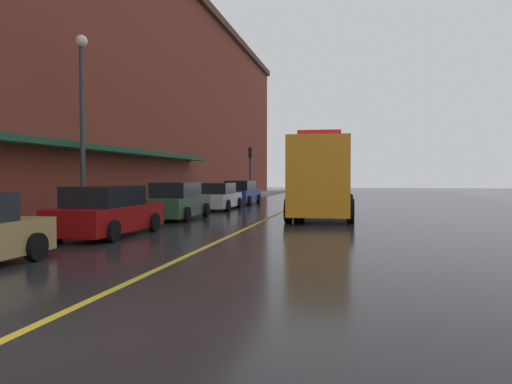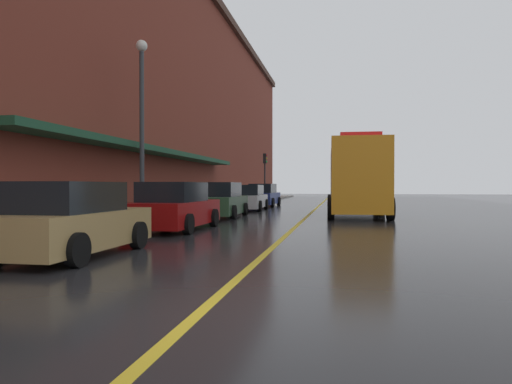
{
  "view_description": "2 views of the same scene",
  "coord_description": "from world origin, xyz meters",
  "px_view_note": "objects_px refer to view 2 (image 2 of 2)",
  "views": [
    {
      "loc": [
        4.02,
        -4.73,
        1.9
      ],
      "look_at": [
        -1.66,
        22.1,
        1.04
      ],
      "focal_mm": 34.17,
      "sensor_mm": 36.0,
      "label": 1
    },
    {
      "loc": [
        1.62,
        -5.36,
        1.48
      ],
      "look_at": [
        -2.13,
        15.09,
        1.21
      ],
      "focal_mm": 32.71,
      "sensor_mm": 36.0,
      "label": 2
    }
  ],
  "objects_px": {
    "parked_car_1": "(175,207)",
    "parked_car_3": "(248,198)",
    "parked_car_0": "(70,221)",
    "parked_car_4": "(263,196)",
    "parked_car_2": "(221,201)",
    "traffic_light_near": "(265,168)",
    "utility_truck": "(357,179)",
    "parking_meter_0": "(210,194)",
    "parking_meter_1": "(248,191)",
    "street_lamp_left": "(142,110)",
    "parking_meter_2": "(64,202)"
  },
  "relations": [
    {
      "from": "utility_truck",
      "to": "parking_meter_2",
      "type": "xyz_separation_m",
      "value": [
        -7.71,
        -12.74,
        -0.74
      ]
    },
    {
      "from": "parked_car_1",
      "to": "traffic_light_near",
      "type": "distance_m",
      "value": 27.48
    },
    {
      "from": "parked_car_3",
      "to": "parked_car_4",
      "type": "relative_size",
      "value": 1.1
    },
    {
      "from": "parked_car_1",
      "to": "parked_car_3",
      "type": "distance_m",
      "value": 12.73
    },
    {
      "from": "parking_meter_1",
      "to": "traffic_light_near",
      "type": "bearing_deg",
      "value": 89.53
    },
    {
      "from": "parked_car_1",
      "to": "parking_meter_2",
      "type": "xyz_separation_m",
      "value": [
        -1.48,
        -4.1,
        0.3
      ]
    },
    {
      "from": "parked_car_1",
      "to": "street_lamp_left",
      "type": "distance_m",
      "value": 4.64
    },
    {
      "from": "parked_car_3",
      "to": "traffic_light_near",
      "type": "height_order",
      "value": "traffic_light_near"
    },
    {
      "from": "parked_car_3",
      "to": "street_lamp_left",
      "type": "bearing_deg",
      "value": 167.21
    },
    {
      "from": "street_lamp_left",
      "to": "parking_meter_1",
      "type": "bearing_deg",
      "value": 88.08
    },
    {
      "from": "parked_car_0",
      "to": "parked_car_1",
      "type": "bearing_deg",
      "value": -1.08
    },
    {
      "from": "parked_car_3",
      "to": "parking_meter_2",
      "type": "bearing_deg",
      "value": 173.06
    },
    {
      "from": "parked_car_1",
      "to": "street_lamp_left",
      "type": "height_order",
      "value": "street_lamp_left"
    },
    {
      "from": "parked_car_1",
      "to": "parked_car_2",
      "type": "bearing_deg",
      "value": 0.81
    },
    {
      "from": "parked_car_3",
      "to": "utility_truck",
      "type": "xyz_separation_m",
      "value": [
        6.28,
        -4.09,
        1.07
      ]
    },
    {
      "from": "parked_car_3",
      "to": "parked_car_4",
      "type": "xyz_separation_m",
      "value": [
        -0.03,
        5.67,
        0.04
      ]
    },
    {
      "from": "parking_meter_1",
      "to": "traffic_light_near",
      "type": "relative_size",
      "value": 0.31
    },
    {
      "from": "parking_meter_0",
      "to": "parked_car_3",
      "type": "bearing_deg",
      "value": 67.29
    },
    {
      "from": "parked_car_1",
      "to": "traffic_light_near",
      "type": "xyz_separation_m",
      "value": [
        -1.42,
        27.34,
        2.4
      ]
    },
    {
      "from": "parked_car_3",
      "to": "traffic_light_near",
      "type": "distance_m",
      "value": 14.88
    },
    {
      "from": "utility_truck",
      "to": "traffic_light_near",
      "type": "xyz_separation_m",
      "value": [
        -7.65,
        18.7,
        1.36
      ]
    },
    {
      "from": "parked_car_0",
      "to": "parking_meter_2",
      "type": "xyz_separation_m",
      "value": [
        -1.34,
        1.87,
        0.32
      ]
    },
    {
      "from": "parked_car_0",
      "to": "traffic_light_near",
      "type": "height_order",
      "value": "traffic_light_near"
    },
    {
      "from": "parked_car_1",
      "to": "parked_car_2",
      "type": "height_order",
      "value": "parked_car_2"
    },
    {
      "from": "parked_car_2",
      "to": "traffic_light_near",
      "type": "relative_size",
      "value": 1.07
    },
    {
      "from": "parking_meter_2",
      "to": "parked_car_4",
      "type": "bearing_deg",
      "value": 86.43
    },
    {
      "from": "parked_car_0",
      "to": "parking_meter_0",
      "type": "distance_m",
      "value": 15.34
    },
    {
      "from": "parking_meter_2",
      "to": "traffic_light_near",
      "type": "distance_m",
      "value": 31.51
    },
    {
      "from": "parking_meter_0",
      "to": "parking_meter_1",
      "type": "height_order",
      "value": "same"
    },
    {
      "from": "parked_car_1",
      "to": "parking_meter_2",
      "type": "height_order",
      "value": "parked_car_1"
    },
    {
      "from": "street_lamp_left",
      "to": "traffic_light_near",
      "type": "relative_size",
      "value": 1.61
    },
    {
      "from": "parked_car_4",
      "to": "traffic_light_near",
      "type": "xyz_separation_m",
      "value": [
        -1.34,
        8.94,
        2.39
      ]
    },
    {
      "from": "parked_car_0",
      "to": "parked_car_2",
      "type": "distance_m",
      "value": 12.34
    },
    {
      "from": "utility_truck",
      "to": "parking_meter_1",
      "type": "height_order",
      "value": "utility_truck"
    },
    {
      "from": "parked_car_1",
      "to": "parking_meter_0",
      "type": "distance_m",
      "value": 9.42
    },
    {
      "from": "parked_car_0",
      "to": "parking_meter_1",
      "type": "distance_m",
      "value": 25.87
    },
    {
      "from": "parked_car_3",
      "to": "street_lamp_left",
      "type": "distance_m",
      "value": 11.53
    },
    {
      "from": "parked_car_0",
      "to": "parked_car_4",
      "type": "bearing_deg",
      "value": 0.08
    },
    {
      "from": "parked_car_0",
      "to": "parking_meter_0",
      "type": "bearing_deg",
      "value": 5.25
    },
    {
      "from": "parking_meter_1",
      "to": "traffic_light_near",
      "type": "height_order",
      "value": "traffic_light_near"
    },
    {
      "from": "parked_car_4",
      "to": "traffic_light_near",
      "type": "bearing_deg",
      "value": 10.14
    },
    {
      "from": "parked_car_1",
      "to": "parked_car_4",
      "type": "relative_size",
      "value": 1.05
    },
    {
      "from": "parked_car_2",
      "to": "traffic_light_near",
      "type": "height_order",
      "value": "traffic_light_near"
    },
    {
      "from": "utility_truck",
      "to": "parking_meter_1",
      "type": "distance_m",
      "value": 13.63
    },
    {
      "from": "parking_meter_0",
      "to": "traffic_light_near",
      "type": "bearing_deg",
      "value": 89.8
    },
    {
      "from": "parked_car_0",
      "to": "traffic_light_near",
      "type": "bearing_deg",
      "value": 2.43
    },
    {
      "from": "parked_car_1",
      "to": "street_lamp_left",
      "type": "bearing_deg",
      "value": 46.43
    },
    {
      "from": "parked_car_2",
      "to": "traffic_light_near",
      "type": "bearing_deg",
      "value": 2.24
    },
    {
      "from": "parking_meter_0",
      "to": "parking_meter_2",
      "type": "xyz_separation_m",
      "value": [
        0.0,
        -13.4,
        0.0
      ]
    },
    {
      "from": "parked_car_3",
      "to": "traffic_light_near",
      "type": "bearing_deg",
      "value": 3.29
    }
  ]
}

